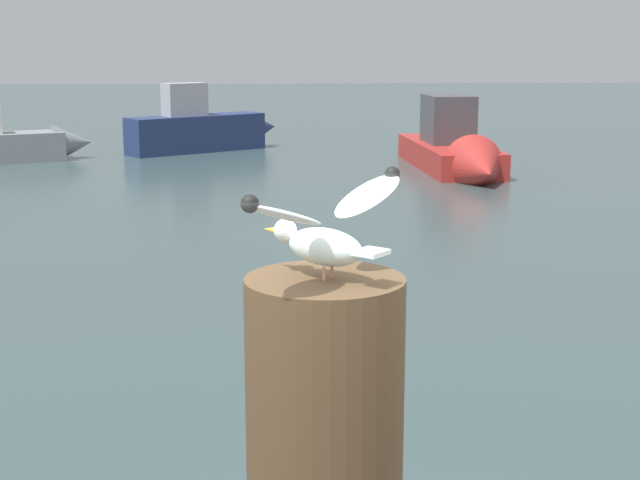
% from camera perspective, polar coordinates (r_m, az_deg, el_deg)
% --- Properties ---
extents(mooring_post, '(0.43, 0.43, 1.01)m').
position_cam_1_polar(mooring_post, '(2.65, 0.29, -12.92)').
color(mooring_post, '#4C3823').
rests_on(mooring_post, harbor_quay).
extents(seagull, '(0.50, 0.56, 0.27)m').
position_cam_1_polar(seagull, '(2.45, 0.24, 0.66)').
color(seagull, tan).
rests_on(seagull, mooring_post).
extents(boat_red, '(1.71, 5.67, 1.97)m').
position_cam_1_polar(boat_red, '(20.91, 8.31, 5.32)').
color(boat_red, '#B72D28').
rests_on(boat_red, ground_plane).
extents(boat_grey, '(4.04, 2.46, 1.46)m').
position_cam_1_polar(boat_grey, '(23.66, -18.22, 5.51)').
color(boat_grey, gray).
rests_on(boat_grey, ground_plane).
extents(boat_navy, '(4.05, 3.13, 1.78)m').
position_cam_1_polar(boat_navy, '(24.86, -7.06, 6.70)').
color(boat_navy, navy).
rests_on(boat_navy, ground_plane).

